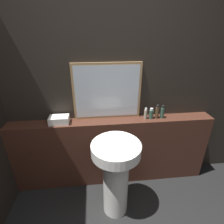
# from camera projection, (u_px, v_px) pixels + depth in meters

# --- Properties ---
(wall_back) EXTENTS (8.00, 0.06, 2.50)m
(wall_back) POSITION_uv_depth(u_px,v_px,m) (111.00, 87.00, 1.97)
(wall_back) COLOR black
(wall_back) RESTS_ON ground_plane
(vanity_counter) EXTENTS (2.38, 0.20, 0.89)m
(vanity_counter) POSITION_uv_depth(u_px,v_px,m) (113.00, 151.00, 2.20)
(vanity_counter) COLOR #422319
(vanity_counter) RESTS_ON ground_plane
(pedestal_sink) EXTENTS (0.47, 0.47, 0.89)m
(pedestal_sink) POSITION_uv_depth(u_px,v_px,m) (116.00, 172.00, 1.75)
(pedestal_sink) COLOR white
(pedestal_sink) RESTS_ON ground_plane
(mirror) EXTENTS (0.76, 0.03, 0.64)m
(mirror) POSITION_uv_depth(u_px,v_px,m) (107.00, 92.00, 1.94)
(mirror) COLOR #937047
(mirror) RESTS_ON vanity_counter
(towel_stack) EXTENTS (0.22, 0.14, 0.08)m
(towel_stack) POSITION_uv_depth(u_px,v_px,m) (59.00, 120.00, 1.94)
(towel_stack) COLOR silver
(towel_stack) RESTS_ON vanity_counter
(shampoo_bottle) EXTENTS (0.04, 0.04, 0.14)m
(shampoo_bottle) POSITION_uv_depth(u_px,v_px,m) (146.00, 114.00, 2.02)
(shampoo_bottle) COLOR gray
(shampoo_bottle) RESTS_ON vanity_counter
(conditioner_bottle) EXTENTS (0.05, 0.05, 0.13)m
(conditioner_bottle) POSITION_uv_depth(u_px,v_px,m) (151.00, 114.00, 2.03)
(conditioner_bottle) COLOR #2D4C3D
(conditioner_bottle) RESTS_ON vanity_counter
(lotion_bottle) EXTENTS (0.04, 0.04, 0.17)m
(lotion_bottle) POSITION_uv_depth(u_px,v_px,m) (157.00, 112.00, 2.03)
(lotion_bottle) COLOR #4C3823
(lotion_bottle) RESTS_ON vanity_counter
(body_wash_bottle) EXTENTS (0.04, 0.04, 0.16)m
(body_wash_bottle) POSITION_uv_depth(u_px,v_px,m) (162.00, 112.00, 2.04)
(body_wash_bottle) COLOR #2D4C3D
(body_wash_bottle) RESTS_ON vanity_counter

